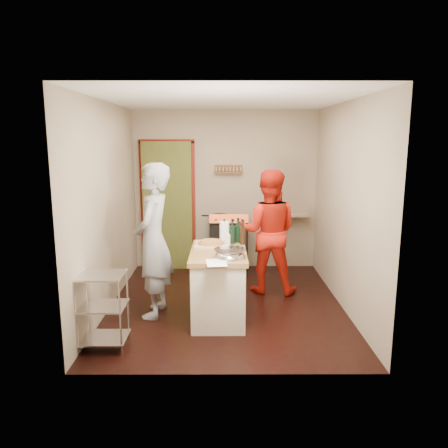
% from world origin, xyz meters
% --- Properties ---
extents(floor, '(3.50, 3.50, 0.00)m').
position_xyz_m(floor, '(0.00, 0.00, 0.00)').
color(floor, black).
rests_on(floor, ground).
extents(back_wall, '(3.00, 0.44, 2.60)m').
position_xyz_m(back_wall, '(-0.64, 1.78, 1.13)').
color(back_wall, tan).
rests_on(back_wall, ground).
extents(left_wall, '(0.04, 3.50, 2.60)m').
position_xyz_m(left_wall, '(-1.50, 0.00, 1.30)').
color(left_wall, tan).
rests_on(left_wall, ground).
extents(right_wall, '(0.04, 3.50, 2.60)m').
position_xyz_m(right_wall, '(1.50, 0.00, 1.30)').
color(right_wall, tan).
rests_on(right_wall, ground).
extents(ceiling, '(3.00, 3.50, 0.02)m').
position_xyz_m(ceiling, '(0.00, 0.00, 2.61)').
color(ceiling, white).
rests_on(ceiling, back_wall).
extents(stove, '(0.60, 0.63, 1.00)m').
position_xyz_m(stove, '(0.05, 1.42, 0.45)').
color(stove, black).
rests_on(stove, ground).
extents(wire_shelving, '(0.48, 0.40, 0.80)m').
position_xyz_m(wire_shelving, '(-1.28, -1.20, 0.44)').
color(wire_shelving, silver).
rests_on(wire_shelving, ground).
extents(island, '(0.67, 1.25, 1.15)m').
position_xyz_m(island, '(-0.09, -0.42, 0.45)').
color(island, beige).
rests_on(island, ground).
extents(person_stripe, '(0.50, 0.72, 1.87)m').
position_xyz_m(person_stripe, '(-0.88, -0.33, 0.93)').
color(person_stripe, '#B4B4B9').
rests_on(person_stripe, ground).
extents(person_red, '(0.94, 0.79, 1.73)m').
position_xyz_m(person_red, '(0.59, 0.51, 0.87)').
color(person_red, red).
rests_on(person_red, ground).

